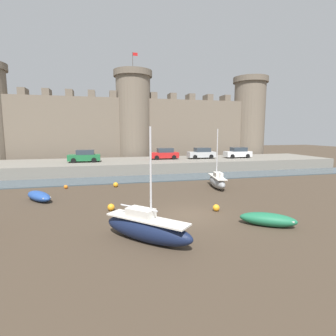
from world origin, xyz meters
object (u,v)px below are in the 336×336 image
car_quay_east (202,153)px  mooring_buoy_mid_mud (216,208)px  car_quay_west (164,154)px  mooring_buoy_near_shore (111,207)px  mooring_buoy_off_centre (116,185)px  sailboat_midflat_centre (147,228)px  car_quay_centre_east (85,156)px  rowboat_near_channel_right (39,196)px  mooring_buoy_near_channel (66,187)px  rowboat_midflat_left (268,219)px  car_quay_centre_west (238,153)px  sailboat_foreground_right (217,181)px

car_quay_east → mooring_buoy_mid_mud: bearing=-108.5°
mooring_buoy_mid_mud → car_quay_west: 21.30m
mooring_buoy_near_shore → car_quay_east: car_quay_east is taller
mooring_buoy_off_centre → sailboat_midflat_centre: bearing=-86.3°
sailboat_midflat_centre → mooring_buoy_near_shore: (-1.56, 5.64, -0.44)m
mooring_buoy_near_shore → car_quay_centre_east: (-2.82, 18.20, 1.98)m
rowboat_near_channel_right → car_quay_centre_east: (2.61, 14.16, 1.83)m
mooring_buoy_mid_mud → mooring_buoy_near_channel: 14.94m
rowboat_midflat_left → car_quay_centre_west: 26.27m
mooring_buoy_near_channel → mooring_buoy_near_shore: bearing=-64.3°
rowboat_midflat_left → car_quay_centre_east: car_quay_centre_east is taller
sailboat_midflat_centre → mooring_buoy_near_shore: bearing=105.4°
sailboat_midflat_centre → car_quay_centre_east: 24.29m
rowboat_near_channel_right → mooring_buoy_mid_mud: size_ratio=6.99×
car_quay_centre_east → mooring_buoy_mid_mud: bearing=-63.9°
rowboat_near_channel_right → sailboat_foreground_right: bearing=4.5°
mooring_buoy_near_channel → car_quay_centre_east: bearing=83.3°
rowboat_midflat_left → car_quay_east: car_quay_east is taller
rowboat_midflat_left → sailboat_foreground_right: sailboat_foreground_right is taller
mooring_buoy_off_centre → mooring_buoy_near_channel: 4.69m
mooring_buoy_near_shore → car_quay_centre_west: 27.19m
rowboat_near_channel_right → rowboat_midflat_left: bearing=-33.1°
mooring_buoy_mid_mud → car_quay_centre_west: car_quay_centre_west is taller
mooring_buoy_off_centre → car_quay_centre_west: car_quay_centre_west is taller
sailboat_foreground_right → rowboat_midflat_left: bearing=-98.6°
rowboat_near_channel_right → mooring_buoy_near_shore: 6.77m
sailboat_foreground_right → mooring_buoy_mid_mud: size_ratio=12.27×
rowboat_midflat_left → mooring_buoy_off_centre: 15.35m
sailboat_foreground_right → car_quay_centre_west: 16.39m
mooring_buoy_off_centre → mooring_buoy_near_channel: mooring_buoy_off_centre is taller
sailboat_foreground_right → sailboat_midflat_centre: size_ratio=1.01×
mooring_buoy_mid_mud → mooring_buoy_near_channel: bearing=137.4°
car_quay_centre_east → car_quay_centre_west: 22.58m
mooring_buoy_off_centre → car_quay_centre_west: size_ratio=0.12×
rowboat_midflat_left → car_quay_centre_east: bearing=116.2°
rowboat_midflat_left → car_quay_west: bearing=90.9°
mooring_buoy_near_channel → car_quay_west: size_ratio=0.09×
sailboat_foreground_right → car_quay_east: bearing=75.0°
mooring_buoy_mid_mud → mooring_buoy_off_centre: size_ratio=0.97×
mooring_buoy_near_shore → car_quay_centre_east: bearing=98.8°
mooring_buoy_off_centre → car_quay_east: 17.41m
rowboat_near_channel_right → mooring_buoy_mid_mud: rowboat_near_channel_right is taller
car_quay_centre_west → mooring_buoy_near_channel: bearing=-156.6°
mooring_buoy_off_centre → car_quay_centre_west: (19.08, 10.67, 1.98)m
mooring_buoy_off_centre → car_quay_centre_west: bearing=29.2°
mooring_buoy_near_channel → car_quay_east: 21.00m
mooring_buoy_near_shore → mooring_buoy_mid_mud: mooring_buoy_near_shore is taller
rowboat_midflat_left → mooring_buoy_near_shore: rowboat_midflat_left is taller
sailboat_midflat_centre → mooring_buoy_near_channel: bearing=111.7°
car_quay_centre_west → sailboat_midflat_centre: bearing=-126.9°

